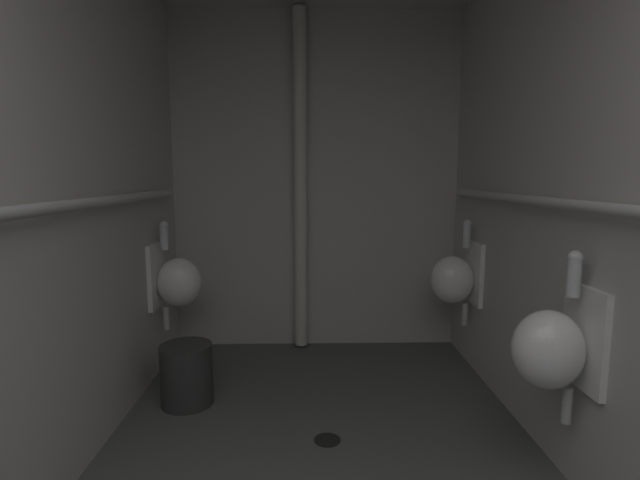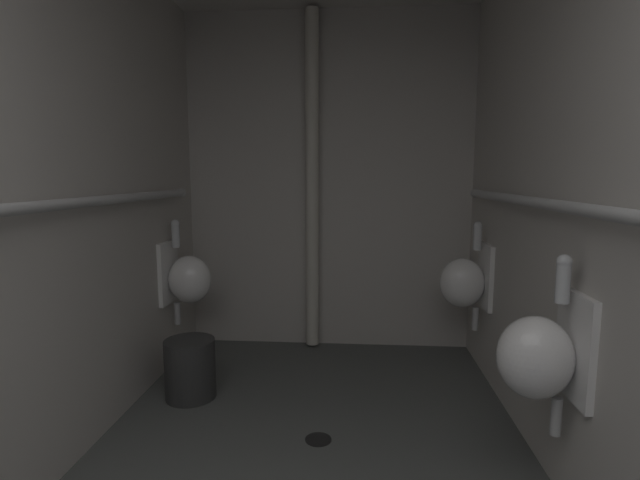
% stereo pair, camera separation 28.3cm
% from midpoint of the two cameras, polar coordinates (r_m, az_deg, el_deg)
% --- Properties ---
extents(wall_left, '(0.06, 3.96, 2.63)m').
position_cam_midpoint_polar(wall_left, '(2.24, -29.06, 5.13)').
color(wall_left, beige).
rests_on(wall_left, ground).
extents(wall_right, '(0.06, 3.96, 2.63)m').
position_cam_midpoint_polar(wall_right, '(2.16, 34.22, 4.70)').
color(wall_right, beige).
rests_on(wall_right, ground).
extents(wall_back, '(2.36, 0.06, 2.63)m').
position_cam_midpoint_polar(wall_back, '(3.82, 3.19, 6.78)').
color(wall_back, beige).
rests_on(wall_back, ground).
extents(urinal_left_mid, '(0.32, 0.30, 0.76)m').
position_cam_midpoint_polar(urinal_left_mid, '(3.47, -13.43, -4.45)').
color(urinal_left_mid, white).
extents(urinal_right_mid, '(0.32, 0.30, 0.76)m').
position_cam_midpoint_polar(urinal_right_mid, '(2.23, 28.35, -12.09)').
color(urinal_right_mid, white).
extents(urinal_right_far, '(0.32, 0.30, 0.76)m').
position_cam_midpoint_polar(urinal_right_far, '(3.46, 19.28, -4.71)').
color(urinal_right_far, white).
extents(supply_pipe_left, '(0.06, 3.15, 0.06)m').
position_cam_midpoint_polar(supply_pipe_left, '(2.21, -26.82, 3.62)').
color(supply_pipe_left, '#B2B2B2').
extents(supply_pipe_right, '(0.06, 3.24, 0.06)m').
position_cam_midpoint_polar(supply_pipe_right, '(2.12, 31.93, 3.15)').
color(supply_pipe_right, '#B2B2B2').
extents(standpipe_back_wall, '(0.10, 0.10, 2.58)m').
position_cam_midpoint_polar(standpipe_back_wall, '(3.72, 1.25, 6.76)').
color(standpipe_back_wall, beige).
rests_on(standpipe_back_wall, ground).
extents(floor_drain, '(0.14, 0.14, 0.01)m').
position_cam_midpoint_polar(floor_drain, '(2.71, 3.03, -22.78)').
color(floor_drain, black).
rests_on(floor_drain, ground).
extents(waste_bin, '(0.31, 0.31, 0.37)m').
position_cam_midpoint_polar(waste_bin, '(3.14, -12.72, -14.84)').
color(waste_bin, '#2D2D2D').
rests_on(waste_bin, ground).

